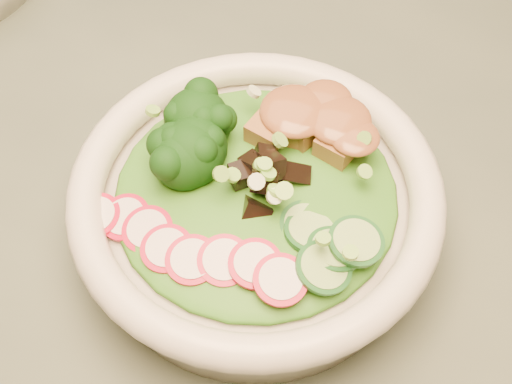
% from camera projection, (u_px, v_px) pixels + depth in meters
% --- Properties ---
extents(dining_table, '(1.20, 0.80, 0.75)m').
position_uv_depth(dining_table, '(337.00, 292.00, 0.61)').
color(dining_table, black).
rests_on(dining_table, ground).
extents(salad_bowl, '(0.25, 0.25, 0.07)m').
position_uv_depth(salad_bowl, '(256.00, 208.00, 0.48)').
color(salad_bowl, silver).
rests_on(salad_bowl, dining_table).
extents(lettuce_bed, '(0.19, 0.19, 0.02)m').
position_uv_depth(lettuce_bed, '(256.00, 191.00, 0.46)').
color(lettuce_bed, '#2F6715').
rests_on(lettuce_bed, salad_bowl).
extents(broccoli_florets, '(0.08, 0.08, 0.04)m').
position_uv_depth(broccoli_florets, '(187.00, 136.00, 0.47)').
color(broccoli_florets, black).
rests_on(broccoli_florets, salad_bowl).
extents(radish_slices, '(0.10, 0.05, 0.02)m').
position_uv_depth(radish_slices, '(197.00, 254.00, 0.43)').
color(radish_slices, '#B20D2D').
rests_on(radish_slices, salad_bowl).
extents(cucumber_slices, '(0.07, 0.07, 0.03)m').
position_uv_depth(cucumber_slices, '(331.00, 233.00, 0.43)').
color(cucumber_slices, '#9ACC71').
rests_on(cucumber_slices, salad_bowl).
extents(mushroom_heap, '(0.07, 0.07, 0.04)m').
position_uv_depth(mushroom_heap, '(267.00, 169.00, 0.46)').
color(mushroom_heap, black).
rests_on(mushroom_heap, salad_bowl).
extents(tofu_cubes, '(0.09, 0.07, 0.03)m').
position_uv_depth(tofu_cubes, '(312.00, 129.00, 0.48)').
color(tofu_cubes, brown).
rests_on(tofu_cubes, salad_bowl).
extents(peanut_sauce, '(0.06, 0.05, 0.01)m').
position_uv_depth(peanut_sauce, '(313.00, 117.00, 0.47)').
color(peanut_sauce, brown).
rests_on(peanut_sauce, tofu_cubes).
extents(scallion_garnish, '(0.17, 0.17, 0.02)m').
position_uv_depth(scallion_garnish, '(256.00, 172.00, 0.44)').
color(scallion_garnish, '#7BBE43').
rests_on(scallion_garnish, salad_bowl).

